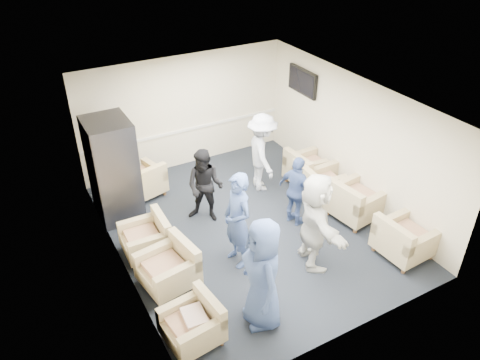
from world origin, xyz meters
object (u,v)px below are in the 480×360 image
armchair_left_near (195,324)px  armchair_corner (143,182)px  armchair_left_mid (171,268)px  person_back_left (205,186)px  person_front_right (315,221)px  person_mid_right (297,191)px  person_mid_left (238,221)px  armchair_right_far (308,171)px  armchair_right_midfar (316,184)px  vending_machine (113,169)px  person_back_right (262,153)px  armchair_left_far (148,239)px  armchair_right_near (402,241)px  armchair_right_midnear (353,203)px  person_front_left (263,274)px

armchair_left_near → armchair_corner: (0.60, 4.10, 0.03)m
armchair_left_mid → person_back_left: (1.32, 1.41, 0.44)m
armchair_left_near → person_front_right: (2.55, 0.56, 0.61)m
person_mid_right → person_mid_left: bearing=92.1°
armchair_right_far → person_mid_left: person_mid_left is taller
armchair_right_midfar → person_back_left: (-2.43, 0.45, 0.43)m
vending_machine → person_mid_left: vending_machine is taller
vending_machine → person_back_right: (3.09, -0.57, -0.17)m
armchair_left_far → person_mid_left: person_mid_left is taller
armchair_right_near → person_mid_left: bearing=61.0°
vending_machine → armchair_left_mid: bearing=-85.8°
armchair_right_near → armchair_right_far: (-0.06, 2.83, 0.01)m
armchair_corner → person_back_left: size_ratio=0.66×
armchair_right_midnear → person_mid_left: 2.74m
armchair_right_near → person_back_left: 3.84m
person_mid_right → armchair_right_far: bearing=-59.7°
person_mid_right → person_front_right: size_ratio=0.81×
armchair_left_far → armchair_right_near: (4.01, -2.32, 0.03)m
armchair_left_mid → person_mid_left: person_mid_left is taller
armchair_right_far → person_front_right: bearing=142.8°
armchair_right_far → person_back_left: person_back_left is taller
armchair_left_near → armchair_left_mid: bearing=168.0°
armchair_left_far → armchair_corner: armchair_corner is taller
armchair_right_far → person_front_right: (-1.47, -2.17, 0.56)m
armchair_right_near → armchair_left_far: bearing=56.9°
armchair_left_near → armchair_corner: bearing=165.3°
person_back_right → armchair_right_midnear: bearing=-136.9°
person_back_right → person_mid_right: person_back_right is taller
person_mid_right → armchair_right_midfar: bearing=-74.1°
armchair_right_midfar → person_back_right: bearing=46.8°
armchair_left_mid → person_mid_left: (1.26, -0.04, 0.57)m
armchair_right_far → person_front_left: bearing=131.1°
person_mid_right → armchair_right_midnear: bearing=-126.1°
person_front_left → armchair_right_near: bearing=103.0°
person_front_right → person_back_right: bearing=5.8°
armchair_left_far → armchair_right_midfar: (3.81, -0.00, 0.03)m
armchair_left_far → armchair_right_midnear: size_ratio=0.79×
armchair_corner → person_mid_right: size_ratio=0.69×
armchair_left_near → armchair_left_far: armchair_left_far is taller
armchair_right_midfar → armchair_right_far: armchair_right_far is taller
person_mid_left → person_back_left: (0.06, 1.45, -0.13)m
armchair_left_mid → person_front_left: person_front_left is taller
armchair_left_mid → armchair_corner: size_ratio=0.95×
armchair_left_far → vending_machine: bearing=-174.0°
armchair_left_near → vending_machine: size_ratio=0.41×
person_back_right → person_front_left: bearing=163.4°
armchair_left_mid → armchair_right_midnear: bearing=81.0°
person_mid_left → armchair_left_near: bearing=-52.8°
person_mid_right → person_front_left: bearing=119.6°
armchair_left_mid → armchair_corner: 2.89m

